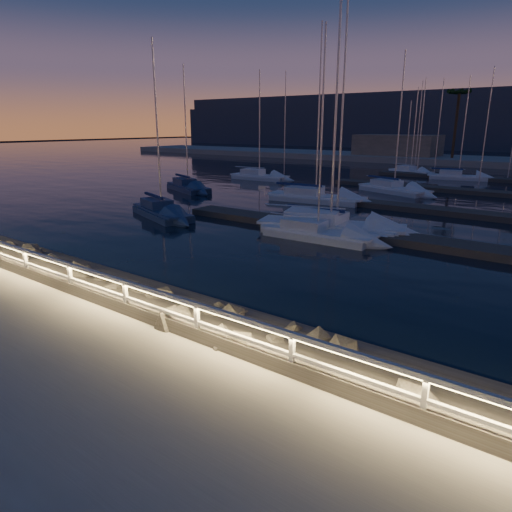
% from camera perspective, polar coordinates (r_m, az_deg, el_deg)
% --- Properties ---
extents(ground, '(400.00, 400.00, 0.00)m').
position_cam_1_polar(ground, '(15.46, -18.09, -5.88)').
color(ground, '#A7A296').
rests_on(ground, ground).
extents(harbor_water, '(400.00, 440.00, 0.60)m').
position_cam_1_polar(harbor_water, '(41.54, 19.76, 6.07)').
color(harbor_water, black).
rests_on(harbor_water, ground).
extents(guard_rail, '(44.11, 0.12, 1.06)m').
position_cam_1_polar(guard_rail, '(15.25, -18.50, -3.11)').
color(guard_rail, white).
rests_on(guard_rail, ground).
extents(riprap, '(37.62, 3.37, 1.52)m').
position_cam_1_polar(riprap, '(15.28, -9.56, -6.49)').
color(riprap, '#605B52').
rests_on(riprap, ground).
extents(floating_docks, '(22.00, 36.00, 0.40)m').
position_cam_1_polar(floating_docks, '(42.67, 20.36, 7.02)').
color(floating_docks, '#4F4741').
rests_on(floating_docks, ground).
extents(far_shore, '(160.00, 14.00, 5.20)m').
position_cam_1_polar(far_shore, '(83.12, 28.96, 10.46)').
color(far_shore, '#A7A296').
rests_on(far_shore, ground).
extents(palm_left, '(3.00, 3.00, 11.20)m').
position_cam_1_polar(palm_left, '(82.60, 24.06, 17.91)').
color(palm_left, '#43301F').
rests_on(palm_left, ground).
extents(distant_hills, '(230.00, 37.50, 18.00)m').
position_cam_1_polar(distant_hills, '(145.76, 24.16, 14.38)').
color(distant_hills, '#323B4E').
rests_on(distant_hills, ground).
extents(sailboat_a, '(7.00, 4.13, 11.61)m').
position_cam_1_polar(sailboat_a, '(32.65, -11.82, 5.59)').
color(sailboat_a, navy).
rests_on(sailboat_a, ground).
extents(sailboat_b, '(6.65, 2.27, 11.17)m').
position_cam_1_polar(sailboat_b, '(25.84, 7.38, 3.02)').
color(sailboat_b, white).
rests_on(sailboat_b, ground).
extents(sailboat_c, '(7.71, 2.47, 12.98)m').
position_cam_1_polar(sailboat_c, '(27.81, 9.66, 3.89)').
color(sailboat_c, white).
rests_on(sailboat_c, ground).
extents(sailboat_e, '(6.98, 4.33, 11.62)m').
position_cam_1_polar(sailboat_e, '(45.51, -8.57, 8.63)').
color(sailboat_e, navy).
rests_on(sailboat_e, ground).
extents(sailboat_f, '(8.81, 4.79, 14.48)m').
position_cam_1_polar(sailboat_f, '(27.40, 8.83, 3.86)').
color(sailboat_f, white).
rests_on(sailboat_f, ground).
extents(sailboat_g, '(8.40, 3.43, 13.86)m').
position_cam_1_polar(sailboat_g, '(38.69, 7.18, 7.40)').
color(sailboat_g, white).
rests_on(sailboat_g, ground).
extents(sailboat_i, '(7.27, 2.70, 12.20)m').
position_cam_1_polar(sailboat_i, '(54.24, 0.25, 9.99)').
color(sailboat_i, white).
rests_on(sailboat_i, ground).
extents(sailboat_j, '(7.63, 4.55, 12.59)m').
position_cam_1_polar(sailboat_j, '(45.41, 16.67, 8.13)').
color(sailboat_j, white).
rests_on(sailboat_j, ground).
extents(sailboat_m, '(6.45, 4.07, 10.76)m').
position_cam_1_polar(sailboat_m, '(63.49, 18.66, 10.02)').
color(sailboat_m, white).
rests_on(sailboat_m, ground).
extents(sailboat_n, '(7.01, 3.31, 11.52)m').
position_cam_1_polar(sailboat_n, '(59.20, 23.79, 9.13)').
color(sailboat_n, white).
rests_on(sailboat_n, ground).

